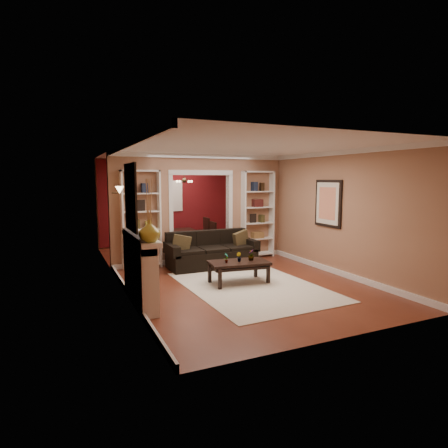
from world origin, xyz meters
name	(u,v)px	position (x,y,z in m)	size (l,w,h in m)	color
floor	(220,271)	(0.00, 0.00, 0.00)	(8.00, 8.00, 0.00)	brown
ceiling	(219,151)	(0.00, 0.00, 2.70)	(8.00, 8.00, 0.00)	white
wall_back	(170,202)	(0.00, 4.00, 1.35)	(8.00, 8.00, 0.00)	#A37356
wall_front	(344,238)	(0.00, -4.00, 1.35)	(8.00, 8.00, 0.00)	#A37356
wall_left	(116,216)	(-2.25, 0.00, 1.35)	(8.00, 8.00, 0.00)	#A37356
wall_right	(302,209)	(2.25, 0.00, 1.35)	(8.00, 8.00, 0.00)	#A37356
partition_wall	(201,208)	(0.00, 1.20, 1.35)	(4.50, 0.15, 2.70)	#A37356
red_back_panel	(170,203)	(0.00, 3.97, 1.32)	(4.44, 0.04, 2.64)	maroon
dining_window	(170,196)	(0.00, 3.93, 1.55)	(0.78, 0.03, 0.98)	#8CA5CC
area_rug	(252,286)	(0.08, -1.40, 0.01)	(2.37, 3.32, 0.01)	silver
sofa	(212,250)	(-0.01, 0.45, 0.42)	(2.16, 0.93, 0.84)	black
pillow_left	(181,244)	(-0.77, 0.43, 0.61)	(0.40, 0.12, 0.40)	brown
pillow_right	(241,239)	(0.76, 0.43, 0.62)	(0.41, 0.12, 0.41)	brown
coffee_table	(239,272)	(-0.05, -1.08, 0.22)	(1.18, 0.64, 0.45)	black
plant_left	(226,258)	(-0.32, -1.08, 0.55)	(0.10, 0.07, 0.20)	#336626
plant_center	(239,257)	(-0.05, -1.08, 0.54)	(0.10, 0.08, 0.18)	#336626
plant_right	(251,255)	(0.23, -1.08, 0.56)	(0.12, 0.12, 0.22)	#336626
bookshelf_left	(141,220)	(-1.55, 1.03, 1.15)	(0.90, 0.30, 2.30)	white
bookshelf_right	(257,214)	(1.55, 1.03, 1.15)	(0.90, 0.30, 2.30)	white
fireplace	(141,270)	(-2.09, -1.50, 0.58)	(0.32, 1.70, 1.16)	white
vase	(150,231)	(-2.09, -2.20, 1.33)	(0.32, 0.32, 0.33)	#AAA937
mirror	(130,197)	(-2.23, -1.50, 1.80)	(0.03, 0.95, 1.10)	silver
wall_sconce	(117,191)	(-2.15, 0.55, 1.83)	(0.18, 0.18, 0.22)	#FFE0A5
framed_art	(328,203)	(2.21, -1.00, 1.55)	(0.04, 0.85, 1.05)	black
dining_table	(185,240)	(0.09, 2.78, 0.28)	(0.88, 1.58, 0.56)	black
dining_chair_nw	(170,238)	(-0.46, 2.48, 0.43)	(0.43, 0.43, 0.86)	black
dining_chair_ne	(206,236)	(0.64, 2.48, 0.43)	(0.42, 0.42, 0.86)	black
dining_chair_sw	(164,236)	(-0.46, 3.08, 0.39)	(0.39, 0.39, 0.79)	black
dining_chair_se	(199,232)	(0.64, 3.08, 0.47)	(0.46, 0.46, 0.93)	black
chandelier	(182,181)	(0.00, 2.70, 2.02)	(0.50, 0.50, 0.30)	#3B2B1A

